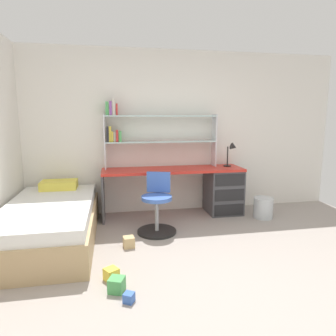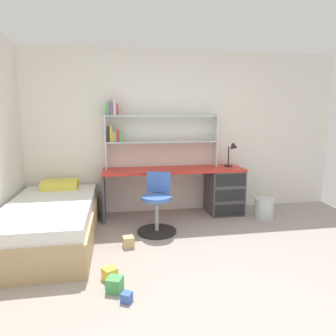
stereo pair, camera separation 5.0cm
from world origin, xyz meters
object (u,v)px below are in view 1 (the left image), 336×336
at_px(bed_platform, 50,222).
at_px(toy_block_blue_2, 129,298).
at_px(desk_lamp, 232,151).
at_px(toy_block_yellow_1, 111,274).
at_px(toy_block_natural_3, 129,242).
at_px(toy_block_green_0, 117,285).
at_px(bookshelf_hutch, 146,130).
at_px(waste_bin, 263,208).
at_px(desk, 209,187).
at_px(swivel_chair, 157,209).

xyz_separation_m(bed_platform, toy_block_blue_2, (0.87, -1.42, -0.21)).
xyz_separation_m(desk_lamp, toy_block_yellow_1, (-1.91, -1.79, -0.94)).
bearing_deg(toy_block_natural_3, bed_platform, 159.97).
bearing_deg(desk_lamp, toy_block_green_0, -133.23).
xyz_separation_m(bookshelf_hutch, toy_block_yellow_1, (-0.57, -1.92, -1.27)).
bearing_deg(bookshelf_hutch, toy_block_blue_2, -100.46).
distance_m(desk_lamp, toy_block_blue_2, 2.95).
relative_size(waste_bin, toy_block_yellow_1, 2.68).
height_order(toy_block_green_0, toy_block_yellow_1, toy_block_green_0).
height_order(desk_lamp, toy_block_blue_2, desk_lamp).
height_order(desk, toy_block_blue_2, desk).
distance_m(waste_bin, toy_block_yellow_1, 2.67).
bearing_deg(bed_platform, toy_block_natural_3, -20.03).
xyz_separation_m(desk, toy_block_natural_3, (-1.34, -1.06, -0.36)).
relative_size(bookshelf_hutch, toy_block_blue_2, 21.41).
xyz_separation_m(desk, swivel_chair, (-0.94, -0.64, -0.11)).
distance_m(bookshelf_hutch, toy_block_yellow_1, 2.37).
relative_size(swivel_chair, toy_block_green_0, 6.15).
xyz_separation_m(desk_lamp, toy_block_natural_3, (-1.71, -1.08, -0.93)).
relative_size(toy_block_blue_2, toy_block_natural_3, 0.65).
bearing_deg(toy_block_green_0, swivel_chair, 67.12).
distance_m(toy_block_green_0, toy_block_yellow_1, 0.20).
height_order(toy_block_green_0, toy_block_blue_2, toy_block_green_0).
bearing_deg(toy_block_green_0, desk_lamp, 46.77).
distance_m(toy_block_yellow_1, toy_block_natural_3, 0.73).
bearing_deg(toy_block_blue_2, toy_block_natural_3, 86.80).
bearing_deg(toy_block_yellow_1, toy_block_natural_3, 73.90).
distance_m(toy_block_green_0, toy_block_blue_2, 0.20).
relative_size(desk, bed_platform, 1.07).
xyz_separation_m(bed_platform, waste_bin, (3.01, 0.34, -0.09)).
bearing_deg(waste_bin, swivel_chair, -171.07).
bearing_deg(swivel_chair, toy_block_natural_3, -133.67).
relative_size(waste_bin, toy_block_green_0, 2.45).
relative_size(toy_block_green_0, toy_block_blue_2, 1.58).
bearing_deg(waste_bin, toy_block_natural_3, -161.76).
distance_m(toy_block_yellow_1, toy_block_blue_2, 0.40).
relative_size(bed_platform, toy_block_green_0, 15.77).
relative_size(toy_block_yellow_1, toy_block_blue_2, 1.44).
xyz_separation_m(desk, desk_lamp, (0.37, 0.03, 0.57)).
bearing_deg(toy_block_blue_2, swivel_chair, 72.86).
relative_size(bookshelf_hutch, toy_block_green_0, 13.57).
relative_size(swivel_chair, waste_bin, 2.51).
height_order(bed_platform, toy_block_green_0, bed_platform).
bearing_deg(waste_bin, toy_block_green_0, -144.60).
xyz_separation_m(desk, bookshelf_hutch, (-0.97, 0.16, 0.91)).
bearing_deg(toy_block_green_0, toy_block_yellow_1, 103.09).
bearing_deg(desk, toy_block_green_0, -127.32).
distance_m(desk_lamp, bed_platform, 2.85).
distance_m(bed_platform, toy_block_green_0, 1.48).
bearing_deg(desk_lamp, bookshelf_hutch, 174.33).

